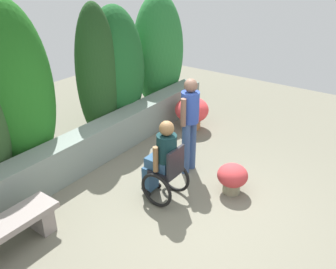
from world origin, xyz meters
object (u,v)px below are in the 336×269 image
(person_standing_companion, at_px, (190,120))
(flower_pot_small_foreground, at_px, (192,112))
(flower_pot_purple_near, at_px, (232,177))
(stone_bench, at_px, (6,233))
(person_in_wheelchair, at_px, (164,163))

(person_standing_companion, height_order, flower_pot_small_foreground, person_standing_companion)
(flower_pot_purple_near, relative_size, flower_pot_small_foreground, 0.67)
(stone_bench, height_order, person_in_wheelchair, person_in_wheelchair)
(flower_pot_small_foreground, bearing_deg, stone_bench, -179.18)
(stone_bench, distance_m, flower_pot_purple_near, 3.32)
(person_in_wheelchair, height_order, person_standing_companion, person_standing_companion)
(stone_bench, relative_size, flower_pot_small_foreground, 1.89)
(person_standing_companion, relative_size, flower_pot_purple_near, 3.43)
(stone_bench, xyz_separation_m, person_standing_companion, (2.98, -0.82, 0.68))
(stone_bench, distance_m, person_standing_companion, 3.16)
(stone_bench, relative_size, person_in_wheelchair, 1.04)
(stone_bench, xyz_separation_m, flower_pot_purple_near, (2.83, -1.73, -0.01))
(person_standing_companion, bearing_deg, flower_pot_small_foreground, 30.77)
(flower_pot_purple_near, bearing_deg, person_in_wheelchair, 133.20)
(person_in_wheelchair, bearing_deg, flower_pot_purple_near, -56.05)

